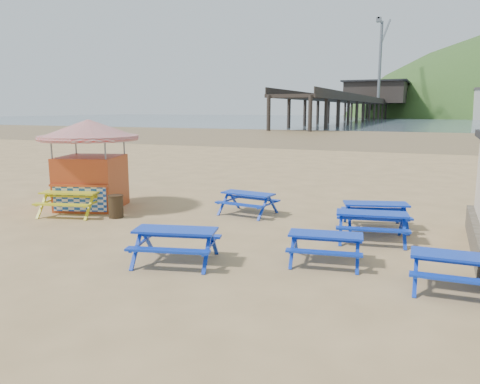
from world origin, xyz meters
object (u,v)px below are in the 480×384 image
at_px(picnic_table_blue_a, 248,203).
at_px(ice_cream_kiosk, 90,153).
at_px(picnic_table_blue_b, 375,216).
at_px(picnic_table_yellow, 71,203).
at_px(litter_bin, 116,206).

xyz_separation_m(picnic_table_blue_a, ice_cream_kiosk, (-5.98, -1.29, 1.75)).
height_order(picnic_table_blue_b, picnic_table_yellow, picnic_table_yellow).
distance_m(picnic_table_blue_b, ice_cream_kiosk, 10.69).
distance_m(picnic_table_blue_a, picnic_table_blue_b, 4.54).
bearing_deg(picnic_table_blue_b, picnic_table_yellow, 175.46).
xyz_separation_m(picnic_table_blue_b, litter_bin, (-8.61, -1.97, -0.01)).
bearing_deg(litter_bin, picnic_table_blue_a, 29.53).
xyz_separation_m(picnic_table_blue_b, picnic_table_yellow, (-10.37, -2.24, 0.01)).
xyz_separation_m(picnic_table_yellow, litter_bin, (1.76, 0.27, -0.02)).
relative_size(ice_cream_kiosk, litter_bin, 5.93).
height_order(picnic_table_blue_a, litter_bin, litter_bin).
bearing_deg(ice_cream_kiosk, picnic_table_blue_a, -5.30).
bearing_deg(litter_bin, ice_cream_kiosk, 151.74).
bearing_deg(picnic_table_blue_a, picnic_table_yellow, -148.35).
bearing_deg(picnic_table_yellow, ice_cream_kiosk, 81.24).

